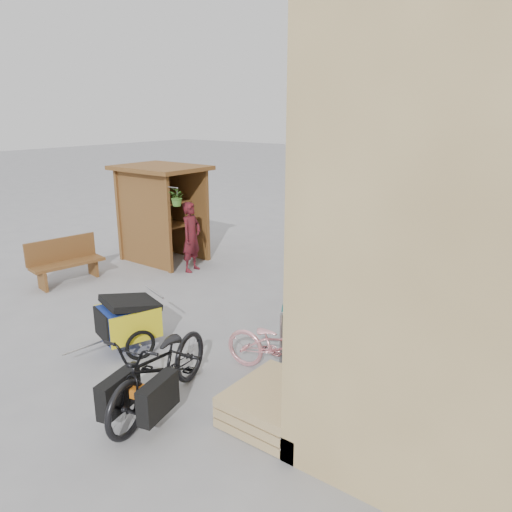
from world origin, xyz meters
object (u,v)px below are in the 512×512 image
Objects in this scene: bike_2 at (347,299)px; bike_7 at (402,262)px; bike_1 at (319,317)px; bike_4 at (375,283)px; bike_3 at (362,294)px; bike_6 at (400,271)px; pallet_stack at (275,404)px; shopping_carts at (464,243)px; bike_0 at (280,346)px; person_kiosk at (191,237)px; bench at (65,260)px; cargo_bike at (160,369)px; bike_5 at (381,277)px; child_trailer at (128,319)px; kiosk at (159,200)px.

bike_2 is 2.73m from bike_7.
bike_2 is 1.16× the size of bike_7.
bike_4 is (-0.07, 2.32, -0.10)m from bike_1.
bike_3 reaches higher than bike_6.
pallet_stack is 8.12m from shopping_carts.
bike_0 is 2.18m from bike_2.
bike_3 is 1.07× the size of bike_6.
person_kiosk reaches higher than bike_4.
bench is 0.72× the size of cargo_bike.
shopping_carts is at bearing -31.40° from bike_6.
bike_5 reaches higher than pallet_stack.
shopping_carts is 6.69m from person_kiosk.
person_kiosk is 4.78m from bike_1.
bench is at bearing 109.29° from bike_4.
bike_3 is (2.45, 3.35, -0.03)m from child_trailer.
person_kiosk is at bearing 84.02° from bike_1.
bike_0 reaches higher than bike_4.
pallet_stack is 0.66× the size of bike_5.
bike_3 is at bearing -3.66° from kiosk.
bench is 1.02× the size of child_trailer.
cargo_bike reaches higher than bike_3.
bike_5 is at bearing 160.68° from bike_6.
kiosk is 1.56× the size of child_trailer.
kiosk reaches higher than bike_7.
pallet_stack is 0.75× the size of bike_7.
bike_4 is at bearing 4.41° from kiosk.
cargo_bike is at bearing 146.02° from bike_0.
bike_2 is (5.65, -0.76, -1.06)m from kiosk.
bike_4 reaches higher than pallet_stack.
kiosk is 5.82m from bike_5.
child_trailer is at bearing 142.05° from bike_1.
bike_3 is 1.96m from bike_6.
bike_1 is (4.46, -1.70, -0.29)m from person_kiosk.
child_trailer is at bearing 153.51° from bike_7.
bench is 0.87× the size of bike_2.
bench is (-6.68, 1.40, 0.30)m from pallet_stack.
bike_0 is at bearing 35.45° from child_trailer.
bike_7 is at bearing 70.73° from cargo_bike.
bike_7 reaches higher than child_trailer.
bike_0 is 1.08× the size of bike_7.
cargo_bike is at bearing 174.65° from bike_5.
bike_2 is at bearing 24.98° from bench.
bike_1 is 2.32m from bike_4.
kiosk is 1.44× the size of bike_0.
bike_0 is 1.14× the size of bike_6.
bike_3 is (0.79, 4.19, -0.07)m from cargo_bike.
bike_5 is (2.40, 4.32, 0.03)m from child_trailer.
bench reaches higher than bike_6.
child_trailer reaches higher than bike_6.
bike_1 is at bearing 105.51° from pallet_stack.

